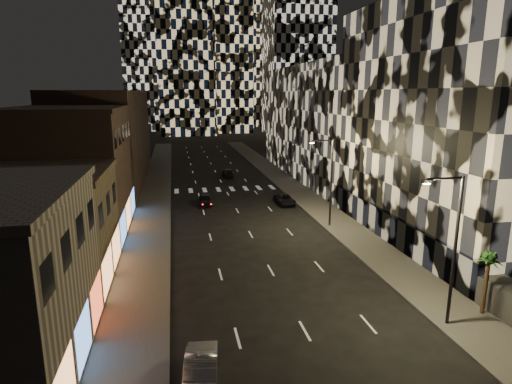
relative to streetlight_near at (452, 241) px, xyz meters
name	(u,v)px	position (x,y,z in m)	size (l,w,h in m)	color
sidewalk_left	(155,191)	(-18.35, 40.00, -5.28)	(4.00, 120.00, 0.15)	#47443F
sidewalk_right	(291,186)	(1.65, 40.00, -5.28)	(4.00, 120.00, 0.15)	#47443F
curb_left	(170,191)	(-16.25, 40.00, -5.28)	(0.20, 120.00, 0.15)	#4C4C47
curb_right	(278,186)	(-0.45, 40.00, -5.28)	(0.20, 120.00, 0.15)	#4C4C47
retail_tan	(37,231)	(-25.35, 11.00, -1.35)	(10.00, 10.00, 8.00)	#766747
retail_brown	(73,173)	(-25.35, 23.50, 0.65)	(10.00, 15.00, 12.00)	#4E372C
retail_filler_left	(110,137)	(-25.35, 50.00, 1.65)	(10.00, 40.00, 14.00)	#4E372C
midrise_right	(473,123)	(11.65, 14.50, 5.65)	(16.00, 25.00, 22.00)	#232326
midrise_base	(388,226)	(3.95, 14.50, -3.85)	(0.60, 25.00, 3.00)	#383838
midrise_filler_right	(339,122)	(11.65, 47.00, 3.65)	(16.00, 40.00, 18.00)	#232326
streetlight_near	(452,241)	(0.00, 0.00, 0.00)	(2.55, 0.25, 9.00)	black
streetlight_far	(329,176)	(0.00, 20.00, 0.00)	(2.55, 0.25, 9.00)	black
car_silver_parked	(201,373)	(-14.66, -2.77, -4.62)	(1.55, 4.45, 1.47)	#96979B
car_dark_midlane	(206,200)	(-11.85, 31.31, -4.67)	(1.61, 4.00, 1.36)	black
car_dark_oncoming	(228,173)	(-6.69, 49.79, -4.70)	(1.82, 4.48, 1.30)	black
car_dark_rightlane	(285,199)	(-2.03, 29.91, -4.73)	(2.07, 4.48, 1.25)	black
palm_tree	(488,263)	(3.15, 0.65, -1.87)	(2.06, 2.02, 4.04)	#47331E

